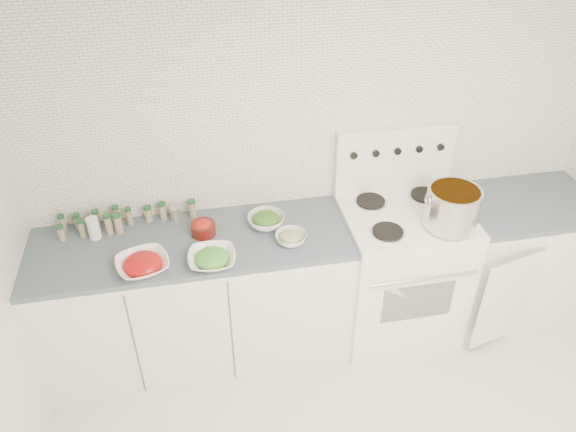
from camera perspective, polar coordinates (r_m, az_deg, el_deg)
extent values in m
cube|color=white|center=(3.43, 3.15, 6.89)|extent=(3.50, 0.02, 2.50)
cube|color=white|center=(3.58, -9.12, -8.47)|extent=(1.85, 0.62, 0.86)
cube|color=#3F4E5F|center=(3.29, -9.85, -2.82)|extent=(1.85, 0.62, 0.03)
cube|color=white|center=(3.76, 11.13, -5.62)|extent=(0.76, 0.65, 0.92)
cube|color=black|center=(3.52, 13.00, -8.46)|extent=(0.45, 0.01, 0.28)
cylinder|color=silver|center=(3.35, 13.75, -6.22)|extent=(0.65, 0.02, 0.02)
cube|color=white|center=(3.48, 11.99, 0.18)|extent=(0.76, 0.65, 0.01)
cube|color=white|center=(3.59, 10.75, 5.74)|extent=(0.76, 0.06, 0.43)
cylinder|color=silver|center=(3.29, 10.09, -1.61)|extent=(0.21, 0.21, 0.01)
cylinder|color=black|center=(3.29, 10.10, -1.53)|extent=(0.18, 0.18, 0.01)
cylinder|color=silver|center=(3.42, 15.76, -0.88)|extent=(0.21, 0.21, 0.01)
cylinder|color=black|center=(3.42, 15.77, -0.80)|extent=(0.18, 0.18, 0.01)
cylinder|color=silver|center=(3.53, 8.38, 1.46)|extent=(0.21, 0.21, 0.01)
cylinder|color=black|center=(3.53, 8.39, 1.54)|extent=(0.18, 0.18, 0.01)
cylinder|color=silver|center=(3.66, 13.75, 2.04)|extent=(0.21, 0.21, 0.01)
cylinder|color=black|center=(3.65, 13.76, 2.12)|extent=(0.18, 0.18, 0.01)
cylinder|color=black|center=(3.44, 6.69, 6.13)|extent=(0.04, 0.02, 0.04)
cylinder|color=black|center=(3.48, 8.91, 6.32)|extent=(0.04, 0.02, 0.04)
cylinder|color=black|center=(3.52, 11.07, 6.49)|extent=(0.04, 0.02, 0.04)
cylinder|color=black|center=(3.58, 13.18, 6.65)|extent=(0.04, 0.02, 0.04)
cylinder|color=black|center=(3.63, 15.23, 6.79)|extent=(0.04, 0.02, 0.04)
cube|color=white|center=(4.13, 21.78, -4.02)|extent=(0.89, 0.62, 0.86)
cube|color=#3F4E5F|center=(3.88, 23.21, 1.12)|extent=(0.89, 0.62, 0.03)
cube|color=white|center=(3.80, 21.23, -7.95)|extent=(0.39, 0.12, 0.70)
cylinder|color=silver|center=(3.35, 16.35, 0.83)|extent=(0.31, 0.31, 0.24)
cylinder|color=orange|center=(3.30, 16.64, 2.30)|extent=(0.28, 0.28, 0.03)
torus|color=silver|center=(3.25, 14.03, 1.56)|extent=(0.01, 0.08, 0.08)
torus|color=silver|center=(3.38, 18.96, 2.10)|extent=(0.01, 0.08, 0.08)
imported|color=white|center=(3.12, -14.53, -4.85)|extent=(0.34, 0.34, 0.07)
ellipsoid|color=#A70E0F|center=(3.11, -14.57, -4.65)|extent=(0.20, 0.20, 0.09)
imported|color=white|center=(3.08, -7.72, -4.37)|extent=(0.28, 0.28, 0.06)
ellipsoid|color=#2D8A30|center=(3.08, -7.74, -4.18)|extent=(0.19, 0.19, 0.08)
imported|color=white|center=(3.33, -2.23, -0.49)|extent=(0.29, 0.29, 0.07)
ellipsoid|color=#1A5016|center=(3.32, -2.24, -0.23)|extent=(0.16, 0.16, 0.07)
imported|color=white|center=(3.21, 0.29, -2.27)|extent=(0.23, 0.23, 0.06)
ellipsoid|color=#324E1F|center=(3.20, 0.29, -2.05)|extent=(0.13, 0.13, 0.06)
cylinder|color=#50120D|center=(3.30, -8.60, -1.31)|extent=(0.14, 0.14, 0.07)
ellipsoid|color=red|center=(3.29, -8.64, -0.94)|extent=(0.11, 0.11, 0.05)
cylinder|color=white|center=(3.41, -19.13, -1.17)|extent=(0.08, 0.08, 0.13)
cylinder|color=#ABA090|center=(3.44, -11.34, 0.26)|extent=(0.08, 0.08, 0.09)
cylinder|color=gray|center=(3.55, -21.92, -0.74)|extent=(0.04, 0.04, 0.09)
cylinder|color=#164D26|center=(3.52, -22.11, -0.04)|extent=(0.04, 0.04, 0.02)
cylinder|color=gray|center=(3.53, -20.58, -0.63)|extent=(0.04, 0.04, 0.09)
cylinder|color=#164D26|center=(3.50, -20.76, 0.06)|extent=(0.04, 0.04, 0.02)
cylinder|color=gray|center=(3.49, -18.83, -0.40)|extent=(0.04, 0.04, 0.10)
cylinder|color=#164D26|center=(3.46, -19.02, 0.41)|extent=(0.04, 0.04, 0.02)
cylinder|color=gray|center=(3.49, -16.96, -0.01)|extent=(0.04, 0.04, 0.11)
cylinder|color=#164D26|center=(3.45, -17.14, 0.84)|extent=(0.04, 0.04, 0.02)
cylinder|color=gray|center=(3.46, -15.82, -0.14)|extent=(0.04, 0.04, 0.10)
cylinder|color=#164D26|center=(3.43, -15.98, 0.67)|extent=(0.04, 0.04, 0.02)
cylinder|color=gray|center=(3.47, -13.98, 0.12)|extent=(0.04, 0.04, 0.09)
cylinder|color=#164D26|center=(3.44, -14.11, 0.83)|extent=(0.05, 0.05, 0.02)
cylinder|color=gray|center=(3.46, -12.60, 0.41)|extent=(0.04, 0.04, 0.10)
cylinder|color=#164D26|center=(3.43, -12.72, 1.20)|extent=(0.05, 0.05, 0.02)
cylinder|color=gray|center=(3.44, -9.67, 0.59)|extent=(0.04, 0.04, 0.11)
cylinder|color=#164D26|center=(3.40, -9.78, 1.47)|extent=(0.05, 0.05, 0.02)
cylinder|color=gray|center=(3.47, -22.03, -1.71)|extent=(0.04, 0.04, 0.09)
cylinder|color=#164D26|center=(3.44, -22.22, -1.02)|extent=(0.04, 0.04, 0.02)
cylinder|color=gray|center=(3.45, -20.21, -1.27)|extent=(0.04, 0.04, 0.10)
cylinder|color=#164D26|center=(3.42, -20.41, -0.50)|extent=(0.04, 0.04, 0.02)
cylinder|color=gray|center=(3.41, -17.76, -0.93)|extent=(0.04, 0.04, 0.12)
cylinder|color=#164D26|center=(3.38, -17.97, 0.00)|extent=(0.04, 0.04, 0.02)
cylinder|color=gray|center=(3.41, -16.84, -0.86)|extent=(0.05, 0.05, 0.12)
cylinder|color=#164D26|center=(3.37, -17.03, 0.07)|extent=(0.05, 0.05, 0.02)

